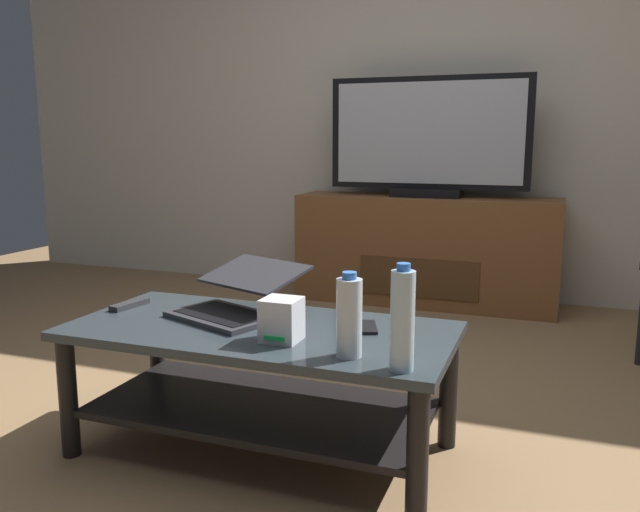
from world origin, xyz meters
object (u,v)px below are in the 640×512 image
(water_bottle_near, at_px, (349,317))
(water_bottle_far, at_px, (402,320))
(media_cabinet, at_px, (426,250))
(coffee_table, at_px, (261,365))
(tv_remote, at_px, (130,305))
(cell_phone, at_px, (365,327))
(router_box, at_px, (282,320))
(laptop, at_px, (236,298))
(television, at_px, (428,139))

(water_bottle_near, bearing_deg, water_bottle_far, -18.77)
(water_bottle_far, bearing_deg, water_bottle_near, 161.23)
(media_cabinet, relative_size, water_bottle_far, 5.65)
(coffee_table, bearing_deg, media_cabinet, 87.03)
(tv_remote, bearing_deg, water_bottle_far, -6.19)
(water_bottle_far, distance_m, cell_phone, 0.40)
(water_bottle_near, bearing_deg, cell_phone, 96.84)
(router_box, bearing_deg, water_bottle_far, -17.08)
(coffee_table, bearing_deg, cell_phone, 16.73)
(router_box, bearing_deg, cell_phone, 45.78)
(tv_remote, bearing_deg, router_box, -5.01)
(media_cabinet, height_order, water_bottle_near, media_cabinet)
(media_cabinet, height_order, cell_phone, media_cabinet)
(laptop, bearing_deg, television, 83.09)
(router_box, height_order, tv_remote, router_box)
(coffee_table, distance_m, router_box, 0.26)
(laptop, relative_size, water_bottle_far, 1.69)
(laptop, xyz_separation_m, water_bottle_far, (0.66, -0.33, 0.08))
(television, relative_size, tv_remote, 7.65)
(media_cabinet, xyz_separation_m, tv_remote, (-0.66, -2.11, 0.10))
(router_box, bearing_deg, media_cabinet, 90.32)
(laptop, xyz_separation_m, cell_phone, (0.46, 0.00, -0.05))
(coffee_table, height_order, water_bottle_near, water_bottle_near)
(media_cabinet, xyz_separation_m, cell_phone, (0.21, -2.08, 0.10))
(media_cabinet, height_order, laptop, media_cabinet)
(laptop, relative_size, water_bottle_near, 2.01)
(water_bottle_near, height_order, cell_phone, water_bottle_near)
(water_bottle_near, relative_size, tv_remote, 1.51)
(television, xyz_separation_m, router_box, (0.01, -2.26, -0.54))
(laptop, height_order, router_box, laptop)
(television, bearing_deg, coffee_table, -93.00)
(laptop, xyz_separation_m, router_box, (0.26, -0.21, 0.01))
(laptop, relative_size, router_box, 3.72)
(media_cabinet, distance_m, router_box, 2.29)
(media_cabinet, bearing_deg, coffee_table, -92.97)
(cell_phone, bearing_deg, television, 75.79)
(cell_phone, height_order, tv_remote, tv_remote)
(coffee_table, xyz_separation_m, television, (0.11, 2.15, 0.73))
(media_cabinet, xyz_separation_m, television, (0.00, -0.02, 0.69))
(television, height_order, cell_phone, television)
(water_bottle_near, height_order, tv_remote, water_bottle_near)
(router_box, height_order, water_bottle_near, water_bottle_near)
(water_bottle_far, bearing_deg, laptop, 153.51)
(water_bottle_near, distance_m, cell_phone, 0.30)
(coffee_table, height_order, tv_remote, tv_remote)
(laptop, height_order, cell_phone, laptop)
(television, bearing_deg, water_bottle_near, -83.95)
(coffee_table, relative_size, laptop, 2.58)
(television, distance_m, water_bottle_far, 2.46)
(television, height_order, water_bottle_far, television)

